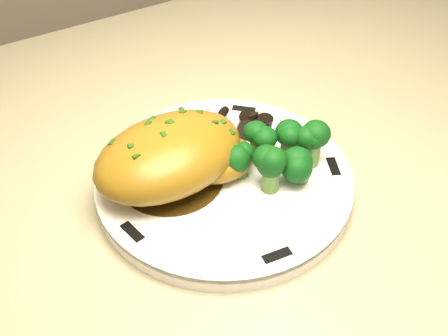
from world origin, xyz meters
TOP-DOWN VIEW (x-y plane):
  - plate at (-0.03, 1.58)m, footprint 0.28×0.28m
  - rim_accent_0 at (0.04, 1.66)m, footprint 0.03×0.02m
  - rim_accent_1 at (-0.09, 1.68)m, footprint 0.03×0.02m
  - rim_accent_2 at (-0.14, 1.56)m, footprint 0.01×0.03m
  - rim_accent_3 at (-0.05, 1.47)m, footprint 0.03×0.01m
  - rim_accent_4 at (0.07, 1.53)m, footprint 0.02×0.03m
  - gravy_pool at (-0.08, 1.60)m, footprint 0.11×0.11m
  - chicken_breast at (-0.07, 1.60)m, footprint 0.17×0.12m
  - mushroom_pile at (0.00, 1.63)m, footprint 0.09×0.07m
  - broccoli_florets at (0.02, 1.56)m, footprint 0.10×0.07m

SIDE VIEW (x-z plane):
  - plate at x=-0.03m, z-range 0.93..0.95m
  - rim_accent_0 at x=0.04m, z-range 0.95..0.95m
  - rim_accent_1 at x=-0.09m, z-range 0.95..0.95m
  - rim_accent_2 at x=-0.14m, z-range 0.95..0.95m
  - rim_accent_3 at x=-0.05m, z-range 0.95..0.95m
  - rim_accent_4 at x=0.07m, z-range 0.95..0.95m
  - gravy_pool at x=-0.08m, z-range 0.95..0.95m
  - mushroom_pile at x=0.00m, z-range 0.94..0.96m
  - broccoli_florets at x=0.02m, z-range 0.95..0.99m
  - chicken_breast at x=-0.07m, z-range 0.95..1.01m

